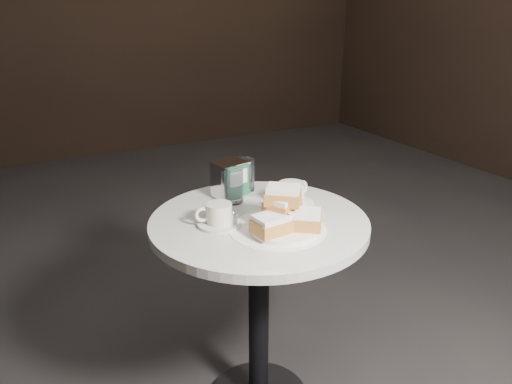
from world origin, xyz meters
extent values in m
cylinder|color=black|center=(0.00, 0.00, 0.36)|extent=(0.07, 0.07, 0.70)
cylinder|color=silver|center=(0.00, 0.00, 0.73)|extent=(0.70, 0.70, 0.03)
cylinder|color=white|center=(0.01, -0.09, 0.75)|extent=(0.39, 0.39, 0.00)
cylinder|color=white|center=(0.02, -0.12, 0.75)|extent=(0.25, 0.25, 0.02)
cube|color=#C3833C|center=(-0.03, -0.13, 0.78)|extent=(0.11, 0.09, 0.04)
cube|color=white|center=(-0.03, -0.13, 0.81)|extent=(0.10, 0.08, 0.02)
cube|color=#C2823B|center=(0.07, -0.15, 0.78)|extent=(0.13, 0.13, 0.04)
cube|color=white|center=(0.07, -0.15, 0.81)|extent=(0.12, 0.12, 0.02)
cube|color=#C87E3D|center=(0.03, -0.09, 0.81)|extent=(0.13, 0.12, 0.04)
cube|color=white|center=(0.03, -0.09, 0.84)|extent=(0.12, 0.11, 0.02)
cube|color=#C6843D|center=(0.03, -0.09, 0.85)|extent=(0.13, 0.13, 0.04)
cube|color=white|center=(0.03, -0.09, 0.87)|extent=(0.12, 0.12, 0.02)
cylinder|color=beige|center=(-0.13, 0.02, 0.75)|extent=(0.17, 0.17, 0.01)
cylinder|color=silver|center=(-0.13, 0.02, 0.79)|extent=(0.10, 0.10, 0.06)
cylinder|color=#966752|center=(-0.13, 0.02, 0.81)|extent=(0.09, 0.09, 0.00)
torus|color=silver|center=(-0.18, 0.03, 0.79)|extent=(0.05, 0.02, 0.05)
cube|color=silver|center=(-0.08, 0.00, 0.76)|extent=(0.06, 0.09, 0.00)
sphere|color=silver|center=(-0.07, 0.05, 0.76)|extent=(0.02, 0.02, 0.02)
cylinder|color=white|center=(0.15, 0.05, 0.75)|extent=(0.20, 0.20, 0.01)
cylinder|color=silver|center=(0.15, 0.05, 0.79)|extent=(0.12, 0.12, 0.07)
cylinder|color=#88654A|center=(0.15, 0.05, 0.82)|extent=(0.11, 0.11, 0.00)
torus|color=silver|center=(0.20, 0.07, 0.79)|extent=(0.06, 0.03, 0.06)
cube|color=#AEAEB2|center=(0.09, 0.03, 0.76)|extent=(0.07, 0.10, 0.00)
sphere|color=silver|center=(0.08, 0.08, 0.76)|extent=(0.02, 0.02, 0.02)
cylinder|color=white|center=(-0.01, 0.17, 0.81)|extent=(0.10, 0.10, 0.12)
cylinder|color=white|center=(-0.01, 0.17, 0.80)|extent=(0.09, 0.09, 0.10)
cylinder|color=white|center=(0.08, 0.25, 0.80)|extent=(0.09, 0.09, 0.12)
cylinder|color=white|center=(0.08, 0.25, 0.80)|extent=(0.08, 0.08, 0.10)
cube|color=silver|center=(0.00, 0.21, 0.81)|extent=(0.13, 0.11, 0.13)
cube|color=#1B5E41|center=(0.01, 0.17, 0.81)|extent=(0.09, 0.02, 0.11)
cube|color=white|center=(0.01, 0.16, 0.83)|extent=(0.07, 0.01, 0.05)
camera|label=1|loc=(-0.69, -1.28, 1.40)|focal=35.00mm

